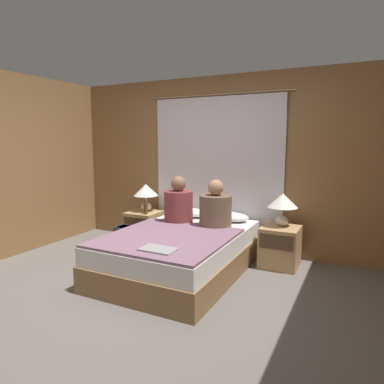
{
  "coord_description": "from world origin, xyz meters",
  "views": [
    {
      "loc": [
        1.91,
        -2.77,
        1.58
      ],
      "look_at": [
        0.0,
        1.04,
        0.95
      ],
      "focal_mm": 32.0,
      "sensor_mm": 36.0,
      "label": 1
    }
  ],
  "objects_px": {
    "nightstand_right": "(280,247)",
    "person_right_in_bed": "(216,209)",
    "lamp_right": "(283,203)",
    "backpack_on_floor": "(127,239)",
    "nightstand_left": "(144,228)",
    "beer_bottle_on_left_stand": "(146,209)",
    "lamp_left": "(146,192)",
    "bed": "(180,253)",
    "pillow_left": "(189,212)",
    "person_left_in_bed": "(179,204)",
    "pillow_right": "(229,217)",
    "laptop_on_bed": "(158,249)"
  },
  "relations": [
    {
      "from": "nightstand_right",
      "to": "person_right_in_bed",
      "type": "bearing_deg",
      "value": -158.51
    },
    {
      "from": "lamp_right",
      "to": "backpack_on_floor",
      "type": "distance_m",
      "value": 2.18
    },
    {
      "from": "nightstand_left",
      "to": "person_right_in_bed",
      "type": "xyz_separation_m",
      "value": [
        1.31,
        -0.3,
        0.47
      ]
    },
    {
      "from": "backpack_on_floor",
      "to": "person_right_in_bed",
      "type": "bearing_deg",
      "value": 8.05
    },
    {
      "from": "nightstand_right",
      "to": "backpack_on_floor",
      "type": "bearing_deg",
      "value": -166.7
    },
    {
      "from": "person_right_in_bed",
      "to": "beer_bottle_on_left_stand",
      "type": "xyz_separation_m",
      "value": [
        -1.19,
        0.17,
        -0.13
      ]
    },
    {
      "from": "nightstand_left",
      "to": "lamp_left",
      "type": "distance_m",
      "value": 0.56
    },
    {
      "from": "nightstand_right",
      "to": "lamp_left",
      "type": "height_order",
      "value": "lamp_left"
    },
    {
      "from": "person_right_in_bed",
      "to": "backpack_on_floor",
      "type": "height_order",
      "value": "person_right_in_bed"
    },
    {
      "from": "nightstand_left",
      "to": "bed",
      "type": "bearing_deg",
      "value": -35.26
    },
    {
      "from": "person_right_in_bed",
      "to": "nightstand_left",
      "type": "bearing_deg",
      "value": 167.09
    },
    {
      "from": "bed",
      "to": "lamp_right",
      "type": "distance_m",
      "value": 1.43
    },
    {
      "from": "bed",
      "to": "beer_bottle_on_left_stand",
      "type": "bearing_deg",
      "value": 146.45
    },
    {
      "from": "lamp_left",
      "to": "pillow_left",
      "type": "bearing_deg",
      "value": 1.91
    },
    {
      "from": "bed",
      "to": "person_left_in_bed",
      "type": "distance_m",
      "value": 0.71
    },
    {
      "from": "person_left_in_bed",
      "to": "lamp_right",
      "type": "bearing_deg",
      "value": 15.88
    },
    {
      "from": "bed",
      "to": "pillow_left",
      "type": "bearing_deg",
      "value": 110.52
    },
    {
      "from": "lamp_left",
      "to": "beer_bottle_on_left_stand",
      "type": "distance_m",
      "value": 0.31
    },
    {
      "from": "pillow_left",
      "to": "person_left_in_bed",
      "type": "height_order",
      "value": "person_left_in_bed"
    },
    {
      "from": "pillow_left",
      "to": "person_right_in_bed",
      "type": "distance_m",
      "value": 0.72
    },
    {
      "from": "beer_bottle_on_left_stand",
      "to": "pillow_right",
      "type": "bearing_deg",
      "value": 10.19
    },
    {
      "from": "bed",
      "to": "lamp_right",
      "type": "bearing_deg",
      "value": 37.73
    },
    {
      "from": "pillow_right",
      "to": "nightstand_left",
      "type": "bearing_deg",
      "value": -176.03
    },
    {
      "from": "nightstand_left",
      "to": "nightstand_right",
      "type": "xyz_separation_m",
      "value": [
        2.07,
        0.0,
        0.0
      ]
    },
    {
      "from": "lamp_left",
      "to": "backpack_on_floor",
      "type": "bearing_deg",
      "value": -85.28
    },
    {
      "from": "person_right_in_bed",
      "to": "laptop_on_bed",
      "type": "height_order",
      "value": "person_right_in_bed"
    },
    {
      "from": "person_right_in_bed",
      "to": "laptop_on_bed",
      "type": "distance_m",
      "value": 1.22
    },
    {
      "from": "person_left_in_bed",
      "to": "beer_bottle_on_left_stand",
      "type": "relative_size",
      "value": 2.92
    },
    {
      "from": "pillow_left",
      "to": "laptop_on_bed",
      "type": "bearing_deg",
      "value": -73.19
    },
    {
      "from": "lamp_left",
      "to": "pillow_right",
      "type": "distance_m",
      "value": 1.37
    },
    {
      "from": "lamp_left",
      "to": "laptop_on_bed",
      "type": "xyz_separation_m",
      "value": [
        1.21,
        -1.57,
        -0.28
      ]
    },
    {
      "from": "nightstand_right",
      "to": "lamp_right",
      "type": "distance_m",
      "value": 0.56
    },
    {
      "from": "laptop_on_bed",
      "to": "nightstand_left",
      "type": "bearing_deg",
      "value": 128.82
    },
    {
      "from": "lamp_right",
      "to": "person_left_in_bed",
      "type": "distance_m",
      "value": 1.35
    },
    {
      "from": "lamp_right",
      "to": "beer_bottle_on_left_stand",
      "type": "distance_m",
      "value": 1.97
    },
    {
      "from": "nightstand_left",
      "to": "person_left_in_bed",
      "type": "height_order",
      "value": "person_left_in_bed"
    },
    {
      "from": "pillow_right",
      "to": "bed",
      "type": "bearing_deg",
      "value": -110.52
    },
    {
      "from": "beer_bottle_on_left_stand",
      "to": "laptop_on_bed",
      "type": "height_order",
      "value": "beer_bottle_on_left_stand"
    },
    {
      "from": "bed",
      "to": "lamp_left",
      "type": "height_order",
      "value": "lamp_left"
    },
    {
      "from": "nightstand_right",
      "to": "beer_bottle_on_left_stand",
      "type": "distance_m",
      "value": 1.98
    },
    {
      "from": "nightstand_left",
      "to": "nightstand_right",
      "type": "distance_m",
      "value": 2.07
    },
    {
      "from": "pillow_left",
      "to": "pillow_right",
      "type": "xyz_separation_m",
      "value": [
        0.62,
        0.0,
        0.0
      ]
    },
    {
      "from": "nightstand_left",
      "to": "laptop_on_bed",
      "type": "relative_size",
      "value": 1.45
    },
    {
      "from": "lamp_left",
      "to": "beer_bottle_on_left_stand",
      "type": "relative_size",
      "value": 1.94
    },
    {
      "from": "pillow_left",
      "to": "person_left_in_bed",
      "type": "xyz_separation_m",
      "value": [
        0.05,
        -0.39,
        0.19
      ]
    },
    {
      "from": "lamp_right",
      "to": "pillow_right",
      "type": "distance_m",
      "value": 0.77
    },
    {
      "from": "person_left_in_bed",
      "to": "beer_bottle_on_left_stand",
      "type": "bearing_deg",
      "value": 165.06
    },
    {
      "from": "nightstand_right",
      "to": "laptop_on_bed",
      "type": "distance_m",
      "value": 1.75
    },
    {
      "from": "nightstand_left",
      "to": "laptop_on_bed",
      "type": "height_order",
      "value": "laptop_on_bed"
    },
    {
      "from": "pillow_right",
      "to": "laptop_on_bed",
      "type": "distance_m",
      "value": 1.6
    }
  ]
}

